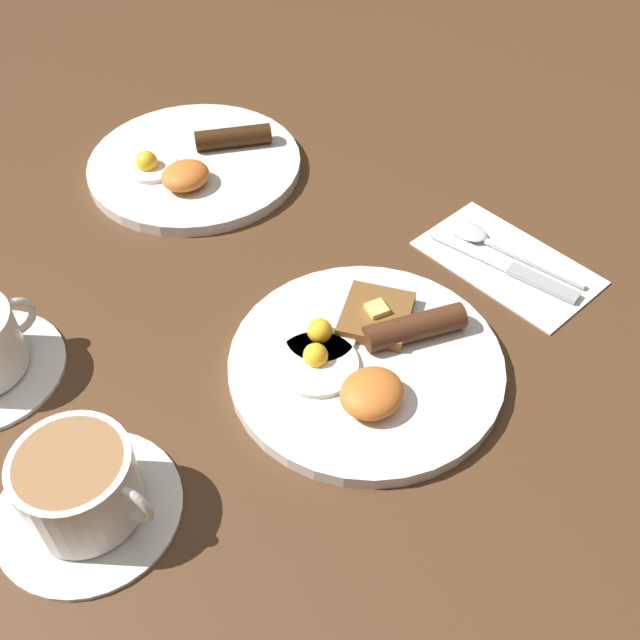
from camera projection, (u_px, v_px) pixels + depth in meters
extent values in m
plane|color=#4C301C|center=(365.00, 369.00, 0.75)|extent=(3.00, 3.00, 0.00)
cylinder|color=silver|center=(366.00, 365.00, 0.75)|extent=(0.27, 0.27, 0.01)
cylinder|color=white|center=(317.00, 364.00, 0.73)|extent=(0.08, 0.08, 0.01)
sphere|color=yellow|center=(316.00, 355.00, 0.73)|extent=(0.02, 0.02, 0.02)
cylinder|color=white|center=(321.00, 336.00, 0.76)|extent=(0.07, 0.07, 0.01)
sphere|color=yellow|center=(320.00, 331.00, 0.75)|extent=(0.03, 0.03, 0.03)
ellipsoid|color=orange|center=(372.00, 393.00, 0.69)|extent=(0.06, 0.06, 0.03)
cylinder|color=#4C2816|center=(415.00, 327.00, 0.75)|extent=(0.11, 0.07, 0.03)
cube|color=brown|center=(376.00, 315.00, 0.77)|extent=(0.10, 0.10, 0.01)
cube|color=#F4E072|center=(377.00, 309.00, 0.77)|extent=(0.03, 0.03, 0.01)
cylinder|color=silver|center=(195.00, 165.00, 0.98)|extent=(0.28, 0.28, 0.01)
cylinder|color=white|center=(151.00, 167.00, 0.96)|extent=(0.07, 0.07, 0.01)
sphere|color=yellow|center=(147.00, 162.00, 0.95)|extent=(0.03, 0.03, 0.03)
ellipsoid|color=orange|center=(185.00, 176.00, 0.93)|extent=(0.06, 0.06, 0.03)
cylinder|color=#361D0C|center=(233.00, 137.00, 0.99)|extent=(0.10, 0.08, 0.03)
cylinder|color=silver|center=(89.00, 508.00, 0.64)|extent=(0.16, 0.16, 0.01)
cylinder|color=silver|center=(78.00, 484.00, 0.61)|extent=(0.10, 0.10, 0.07)
cylinder|color=#9E7047|center=(68.00, 462.00, 0.59)|extent=(0.09, 0.09, 0.00)
torus|color=silver|center=(129.00, 503.00, 0.60)|extent=(0.02, 0.05, 0.05)
torus|color=silver|center=(14.00, 317.00, 0.74)|extent=(0.05, 0.01, 0.05)
cube|color=white|center=(508.00, 262.00, 0.86)|extent=(0.12, 0.20, 0.01)
cube|color=silver|center=(470.00, 250.00, 0.87)|extent=(0.03, 0.10, 0.00)
cube|color=#9E9EA3|center=(543.00, 283.00, 0.83)|extent=(0.03, 0.08, 0.01)
ellipsoid|color=silver|center=(467.00, 231.00, 0.89)|extent=(0.04, 0.05, 0.01)
cube|color=silver|center=(534.00, 263.00, 0.85)|extent=(0.02, 0.13, 0.00)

